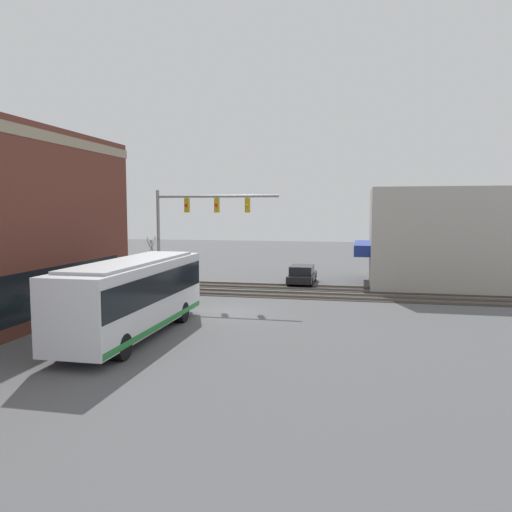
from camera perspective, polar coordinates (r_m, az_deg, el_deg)
ground_plane at (r=26.89m, az=-3.05°, el=-6.50°), size 120.00×120.00×0.00m
shop_building at (r=38.93m, az=20.17°, el=2.05°), size 9.23×11.08×7.00m
city_bus at (r=22.33m, az=-13.80°, el=-4.28°), size 10.32×2.59×3.35m
traffic_signal_gantry at (r=31.62m, az=-7.06°, el=4.40°), size 0.42×7.91×6.72m
crossing_signal at (r=32.21m, az=-11.84°, el=-0.50°), size 1.41×1.18×3.81m
rail_track_near at (r=32.61m, az=-0.33°, el=-4.34°), size 2.60×60.00×0.15m
rail_track_far at (r=35.71m, az=0.76°, el=-3.49°), size 2.60×60.00×0.15m
parked_car_black at (r=37.13m, az=5.29°, el=-2.20°), size 4.45×1.82×1.39m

